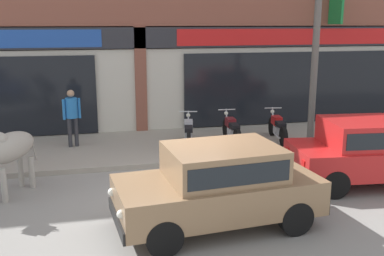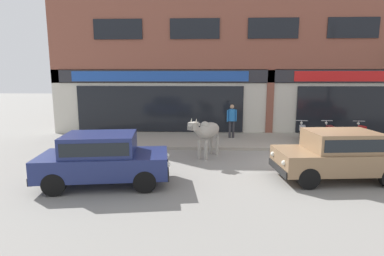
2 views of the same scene
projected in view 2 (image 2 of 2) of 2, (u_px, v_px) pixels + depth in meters
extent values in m
plane|color=gray|center=(304.00, 167.00, 10.15)|extent=(90.00, 90.00, 0.00)
cube|color=gray|center=(276.00, 141.00, 14.05)|extent=(19.00, 3.54, 0.13)
cube|color=brown|center=(272.00, 20.00, 15.09)|extent=(23.00, 0.55, 6.31)
cube|color=beige|center=(269.00, 102.00, 15.79)|extent=(23.00, 0.55, 3.40)
cube|color=#28282D|center=(271.00, 76.00, 15.25)|extent=(22.08, 0.08, 0.64)
cube|color=black|center=(160.00, 109.00, 15.76)|extent=(8.74, 0.10, 2.40)
cube|color=#1E479E|center=(159.00, 76.00, 15.45)|extent=(9.20, 0.05, 0.52)
cube|color=brown|center=(270.00, 103.00, 15.50)|extent=(0.36, 0.12, 3.40)
cube|color=black|center=(383.00, 110.00, 15.30)|extent=(8.74, 0.10, 2.40)
cube|color=black|center=(118.00, 29.00, 15.18)|extent=(2.50, 0.06, 1.00)
cube|color=black|center=(195.00, 29.00, 15.02)|extent=(2.50, 0.06, 1.00)
cube|color=black|center=(273.00, 28.00, 14.87)|extent=(2.50, 0.06, 1.00)
cube|color=black|center=(353.00, 28.00, 14.71)|extent=(2.50, 0.06, 1.00)
ellipsoid|color=#9E998E|center=(209.00, 130.00, 11.28)|extent=(1.16, 1.47, 0.60)
sphere|color=#9E998E|center=(205.00, 126.00, 11.01)|extent=(0.32, 0.32, 0.32)
cylinder|color=#9E998E|center=(206.00, 150.00, 10.96)|extent=(0.12, 0.12, 0.72)
cylinder|color=#9E998E|center=(199.00, 149.00, 11.11)|extent=(0.12, 0.12, 0.72)
cylinder|color=#9E998E|center=(217.00, 146.00, 11.68)|extent=(0.12, 0.12, 0.72)
cylinder|color=#9E998E|center=(211.00, 145.00, 11.83)|extent=(0.12, 0.12, 0.72)
cylinder|color=#9E998E|center=(197.00, 130.00, 10.58)|extent=(0.44, 0.52, 0.43)
cube|color=#9E998E|center=(193.00, 126.00, 10.33)|extent=(0.37, 0.42, 0.26)
cube|color=slate|center=(190.00, 128.00, 10.19)|extent=(0.21, 0.20, 0.14)
cone|color=beige|center=(196.00, 121.00, 10.28)|extent=(0.11, 0.13, 0.19)
cone|color=beige|center=(191.00, 120.00, 10.39)|extent=(0.11, 0.13, 0.19)
cube|color=#9E998E|center=(198.00, 124.00, 10.31)|extent=(0.14, 0.11, 0.10)
cube|color=#9E998E|center=(191.00, 124.00, 10.48)|extent=(0.14, 0.11, 0.10)
cylinder|color=#9E998E|center=(218.00, 133.00, 11.93)|extent=(0.12, 0.16, 0.60)
cylinder|color=black|center=(148.00, 166.00, 9.26)|extent=(0.62, 0.26, 0.60)
cylinder|color=black|center=(145.00, 182.00, 7.85)|extent=(0.62, 0.26, 0.60)
cylinder|color=black|center=(71.00, 168.00, 9.04)|extent=(0.62, 0.26, 0.60)
cylinder|color=black|center=(54.00, 185.00, 7.63)|extent=(0.62, 0.26, 0.60)
cube|color=navy|center=(105.00, 164.00, 8.40)|extent=(3.69, 2.06, 0.60)
cube|color=navy|center=(100.00, 144.00, 8.29)|extent=(2.08, 1.69, 0.56)
cube|color=black|center=(100.00, 144.00, 8.29)|extent=(1.93, 1.69, 0.35)
cube|color=black|center=(167.00, 170.00, 8.60)|extent=(0.33, 1.52, 0.20)
cube|color=black|center=(41.00, 173.00, 8.27)|extent=(0.33, 1.52, 0.20)
sphere|color=silver|center=(167.00, 155.00, 9.02)|extent=(0.14, 0.14, 0.14)
sphere|color=silver|center=(168.00, 164.00, 8.08)|extent=(0.14, 0.14, 0.14)
cube|color=red|center=(46.00, 157.00, 8.70)|extent=(0.05, 0.16, 0.14)
cube|color=red|center=(31.00, 168.00, 7.73)|extent=(0.05, 0.16, 0.14)
cylinder|color=black|center=(308.00, 178.00, 8.09)|extent=(0.61, 0.23, 0.60)
cylinder|color=black|center=(289.00, 163.00, 9.51)|extent=(0.61, 0.23, 0.60)
cylinder|color=black|center=(359.00, 162.00, 9.63)|extent=(0.61, 0.23, 0.60)
cube|color=#846647|center=(337.00, 160.00, 8.81)|extent=(3.63, 1.91, 0.60)
cube|color=#846647|center=(342.00, 141.00, 8.72)|extent=(2.02, 1.61, 0.56)
cube|color=black|center=(342.00, 141.00, 8.72)|extent=(1.87, 1.61, 0.35)
cube|color=black|center=(279.00, 168.00, 8.76)|extent=(0.26, 1.52, 0.20)
sphere|color=silver|center=(284.00, 163.00, 8.23)|extent=(0.14, 0.14, 0.14)
sphere|color=silver|center=(273.00, 154.00, 9.18)|extent=(0.14, 0.14, 0.14)
cube|color=red|center=(383.00, 152.00, 9.37)|extent=(0.04, 0.16, 0.14)
cube|color=black|center=(383.00, 155.00, 10.22)|extent=(0.28, 1.52, 0.20)
cube|color=red|center=(376.00, 143.00, 10.65)|extent=(0.05, 0.16, 0.14)
cylinder|color=black|center=(301.00, 133.00, 14.20)|extent=(0.21, 0.57, 0.56)
cylinder|color=black|center=(304.00, 138.00, 13.00)|extent=(0.21, 0.57, 0.56)
cube|color=#B2B5BA|center=(302.00, 134.00, 13.58)|extent=(0.26, 0.35, 0.24)
cube|color=#A8AAB2|center=(302.00, 128.00, 13.68)|extent=(0.32, 0.44, 0.24)
cube|color=black|center=(303.00, 130.00, 13.31)|extent=(0.32, 0.55, 0.12)
cylinder|color=#B2B5BA|center=(301.00, 127.00, 14.09)|extent=(0.09, 0.27, 0.59)
cylinder|color=#B2B5BA|center=(302.00, 121.00, 14.08)|extent=(0.52, 0.14, 0.03)
sphere|color=silver|center=(301.00, 123.00, 14.16)|extent=(0.12, 0.12, 0.12)
cylinder|color=#B2B5BA|center=(301.00, 137.00, 13.27)|extent=(0.16, 0.48, 0.06)
cylinder|color=black|center=(326.00, 133.00, 14.19)|extent=(0.13, 0.56, 0.56)
cylinder|color=black|center=(336.00, 138.00, 12.96)|extent=(0.13, 0.56, 0.56)
cube|color=#B2B5BA|center=(331.00, 134.00, 13.55)|extent=(0.22, 0.33, 0.24)
cube|color=maroon|center=(330.00, 128.00, 13.66)|extent=(0.26, 0.41, 0.24)
cube|color=black|center=(333.00, 130.00, 13.27)|extent=(0.25, 0.53, 0.12)
cylinder|color=#B2B5BA|center=(327.00, 127.00, 14.08)|extent=(0.05, 0.27, 0.59)
cylinder|color=#B2B5BA|center=(327.00, 121.00, 14.07)|extent=(0.52, 0.06, 0.03)
sphere|color=silver|center=(326.00, 123.00, 14.15)|extent=(0.12, 0.12, 0.12)
cylinder|color=#B2B5BA|center=(331.00, 138.00, 13.22)|extent=(0.09, 0.48, 0.06)
cylinder|color=black|center=(358.00, 133.00, 14.05)|extent=(0.18, 0.57, 0.56)
cylinder|color=black|center=(368.00, 138.00, 12.84)|extent=(0.18, 0.57, 0.56)
cube|color=#B2B5BA|center=(363.00, 135.00, 13.42)|extent=(0.24, 0.35, 0.24)
cube|color=red|center=(362.00, 129.00, 13.53)|extent=(0.30, 0.43, 0.24)
cube|color=black|center=(365.00, 131.00, 13.15)|extent=(0.29, 0.55, 0.12)
cylinder|color=#B2B5BA|center=(359.00, 127.00, 13.95)|extent=(0.08, 0.27, 0.59)
cylinder|color=#B2B5BA|center=(359.00, 121.00, 13.94)|extent=(0.52, 0.11, 0.03)
sphere|color=silver|center=(358.00, 123.00, 14.02)|extent=(0.12, 0.12, 0.12)
cylinder|color=#B2B5BA|center=(363.00, 138.00, 13.11)|extent=(0.13, 0.48, 0.06)
cylinder|color=#2D2D33|center=(230.00, 129.00, 14.32)|extent=(0.11, 0.11, 0.82)
cylinder|color=#2D2D33|center=(233.00, 129.00, 14.36)|extent=(0.11, 0.11, 0.82)
cylinder|color=#236BB7|center=(232.00, 115.00, 14.22)|extent=(0.32, 0.32, 0.56)
cylinder|color=#236BB7|center=(228.00, 116.00, 14.18)|extent=(0.08, 0.08, 0.56)
cylinder|color=#236BB7|center=(236.00, 116.00, 14.28)|extent=(0.08, 0.08, 0.56)
sphere|color=tan|center=(232.00, 107.00, 14.16)|extent=(0.20, 0.20, 0.20)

